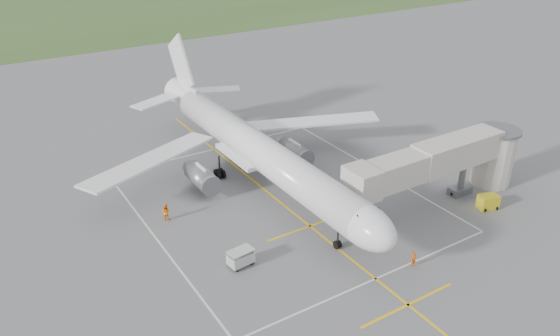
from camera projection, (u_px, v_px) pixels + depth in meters
ground at (260, 186)px, 62.80m from camera, size 700.00×700.00×0.00m
grass_strip at (38, 8)px, 161.02m from camera, size 700.00×120.00×0.02m
apron_markings at (288, 208)px, 58.40m from camera, size 28.20×60.00×0.01m
airliner at (256, 149)px, 61.40m from camera, size 38.93×46.75×13.52m
jet_bridge at (451, 161)px, 57.96m from camera, size 23.40×5.00×7.20m
gpu_unit at (488, 202)px, 58.07m from camera, size 2.35×1.93×1.54m
baggage_cart at (241, 258)px, 49.07m from camera, size 2.45×1.64×1.61m
ramp_worker_nose at (414, 259)px, 48.93m from camera, size 0.57×0.38×1.57m
ramp_worker_wing at (166, 212)px, 55.99m from camera, size 1.11×1.12×1.82m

